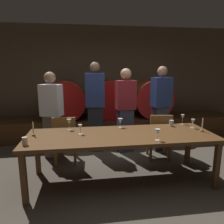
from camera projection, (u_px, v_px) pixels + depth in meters
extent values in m
plane|color=#4C443A|center=(128.00, 181.00, 3.22)|extent=(9.17, 9.17, 0.00)
cube|color=brown|center=(107.00, 80.00, 5.67)|extent=(7.05, 0.24, 2.77)
cube|color=#4C2D16|center=(109.00, 126.00, 5.37)|extent=(6.35, 0.90, 0.49)
cylinder|color=brown|center=(66.00, 100.00, 5.08)|extent=(0.92, 0.84, 0.92)
cylinder|color=maroon|center=(65.00, 103.00, 4.66)|extent=(0.94, 0.03, 0.94)
cylinder|color=maroon|center=(67.00, 97.00, 5.50)|extent=(0.94, 0.03, 0.94)
cylinder|color=#2D2D33|center=(66.00, 100.00, 5.08)|extent=(0.93, 0.04, 0.93)
cylinder|color=#513319|center=(108.00, 99.00, 5.22)|extent=(0.92, 0.84, 0.92)
cylinder|color=maroon|center=(110.00, 102.00, 4.80)|extent=(0.94, 0.03, 0.94)
cylinder|color=maroon|center=(106.00, 97.00, 5.64)|extent=(0.94, 0.03, 0.94)
cylinder|color=#2D2D33|center=(108.00, 99.00, 5.22)|extent=(0.93, 0.04, 0.93)
cylinder|color=brown|center=(150.00, 98.00, 5.37)|extent=(0.92, 0.84, 0.92)
cylinder|color=#B21C16|center=(156.00, 101.00, 4.95)|extent=(0.94, 0.03, 0.94)
cylinder|color=#B21C16|center=(145.00, 96.00, 5.79)|extent=(0.94, 0.03, 0.94)
cylinder|color=#2D2D33|center=(150.00, 98.00, 5.37)|extent=(0.93, 0.04, 0.93)
cube|color=brown|center=(121.00, 136.00, 3.08)|extent=(2.75, 0.94, 0.05)
cube|color=brown|center=(24.00, 179.00, 2.59)|extent=(0.07, 0.07, 0.69)
cube|color=brown|center=(217.00, 166.00, 2.94)|extent=(0.07, 0.07, 0.69)
cube|color=brown|center=(37.00, 153.00, 3.38)|extent=(0.07, 0.07, 0.69)
cube|color=brown|center=(188.00, 145.00, 3.73)|extent=(0.07, 0.07, 0.69)
cube|color=brown|center=(66.00, 139.00, 3.80)|extent=(0.42, 0.42, 0.04)
cube|color=brown|center=(64.00, 129.00, 3.58)|extent=(0.40, 0.06, 0.42)
cube|color=brown|center=(76.00, 147.00, 4.03)|extent=(0.05, 0.05, 0.42)
cube|color=brown|center=(58.00, 148.00, 4.00)|extent=(0.05, 0.05, 0.42)
cube|color=brown|center=(75.00, 154.00, 3.70)|extent=(0.05, 0.05, 0.42)
cube|color=brown|center=(55.00, 155.00, 3.67)|extent=(0.05, 0.05, 0.42)
cube|color=brown|center=(158.00, 136.00, 3.98)|extent=(0.45, 0.45, 0.04)
cube|color=brown|center=(161.00, 127.00, 3.75)|extent=(0.40, 0.09, 0.42)
cube|color=brown|center=(164.00, 144.00, 4.19)|extent=(0.05, 0.05, 0.42)
cube|color=brown|center=(148.00, 144.00, 4.19)|extent=(0.05, 0.05, 0.42)
cube|color=brown|center=(169.00, 150.00, 3.86)|extent=(0.05, 0.05, 0.42)
cube|color=brown|center=(151.00, 150.00, 3.85)|extent=(0.05, 0.05, 0.42)
cube|color=brown|center=(53.00, 137.00, 4.01)|extent=(0.35, 0.29, 0.83)
cube|color=silver|center=(51.00, 100.00, 3.87)|extent=(0.44, 0.36, 0.58)
sphere|color=tan|center=(50.00, 78.00, 3.79)|extent=(0.21, 0.21, 0.21)
cube|color=black|center=(96.00, 129.00, 4.34)|extent=(0.32, 0.23, 0.94)
cube|color=navy|center=(95.00, 90.00, 4.17)|extent=(0.41, 0.28, 0.67)
sphere|color=#8C664C|center=(95.00, 67.00, 4.08)|extent=(0.20, 0.20, 0.20)
cube|color=#33384C|center=(125.00, 130.00, 4.30)|extent=(0.32, 0.24, 0.89)
cube|color=maroon|center=(126.00, 95.00, 4.15)|extent=(0.41, 0.29, 0.57)
sphere|color=#D8A884|center=(126.00, 74.00, 4.07)|extent=(0.21, 0.21, 0.21)
cube|color=#33384C|center=(160.00, 128.00, 4.39)|extent=(0.34, 0.26, 0.93)
cube|color=navy|center=(161.00, 92.00, 4.24)|extent=(0.42, 0.31, 0.59)
sphere|color=tan|center=(162.00, 71.00, 4.15)|extent=(0.20, 0.20, 0.20)
cylinder|color=olive|center=(34.00, 135.00, 3.00)|extent=(0.05, 0.05, 0.02)
cylinder|color=#EDE5CC|center=(33.00, 128.00, 2.98)|extent=(0.02, 0.02, 0.18)
cone|color=yellow|center=(33.00, 121.00, 2.96)|extent=(0.01, 0.01, 0.02)
cylinder|color=olive|center=(202.00, 131.00, 3.21)|extent=(0.05, 0.05, 0.02)
cylinder|color=#EDE5CC|center=(202.00, 124.00, 3.19)|extent=(0.02, 0.02, 0.18)
cone|color=yellow|center=(203.00, 118.00, 3.17)|extent=(0.01, 0.01, 0.02)
cylinder|color=silver|center=(69.00, 130.00, 3.30)|extent=(0.06, 0.06, 0.00)
cylinder|color=silver|center=(69.00, 127.00, 3.29)|extent=(0.01, 0.01, 0.08)
cone|color=silver|center=(69.00, 122.00, 3.28)|extent=(0.08, 0.08, 0.09)
cylinder|color=white|center=(80.00, 134.00, 3.08)|extent=(0.06, 0.06, 0.00)
cylinder|color=white|center=(80.00, 132.00, 3.08)|extent=(0.01, 0.01, 0.07)
cone|color=white|center=(80.00, 127.00, 3.06)|extent=(0.06, 0.06, 0.07)
cylinder|color=white|center=(120.00, 127.00, 3.44)|extent=(0.06, 0.06, 0.00)
cylinder|color=white|center=(120.00, 125.00, 3.43)|extent=(0.01, 0.01, 0.06)
cone|color=white|center=(120.00, 121.00, 3.42)|extent=(0.08, 0.08, 0.09)
cylinder|color=white|center=(157.00, 140.00, 2.82)|extent=(0.06, 0.06, 0.00)
cylinder|color=white|center=(157.00, 137.00, 2.81)|extent=(0.01, 0.01, 0.08)
cone|color=white|center=(158.00, 132.00, 2.79)|extent=(0.07, 0.07, 0.08)
cylinder|color=silver|center=(182.00, 124.00, 3.64)|extent=(0.06, 0.06, 0.00)
cylinder|color=silver|center=(182.00, 122.00, 3.63)|extent=(0.01, 0.01, 0.09)
cone|color=silver|center=(183.00, 117.00, 3.61)|extent=(0.06, 0.06, 0.08)
cylinder|color=white|center=(192.00, 128.00, 3.41)|extent=(0.06, 0.06, 0.00)
cylinder|color=white|center=(192.00, 126.00, 3.40)|extent=(0.01, 0.01, 0.06)
cone|color=white|center=(193.00, 122.00, 3.38)|extent=(0.06, 0.06, 0.08)
cylinder|color=beige|center=(25.00, 141.00, 2.63)|extent=(0.07, 0.07, 0.10)
cylinder|color=silver|center=(171.00, 123.00, 3.50)|extent=(0.07, 0.07, 0.10)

